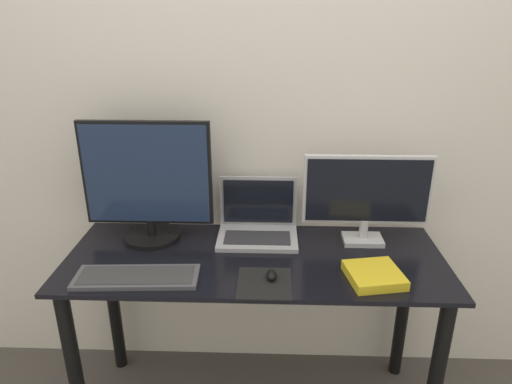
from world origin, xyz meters
TOP-DOWN VIEW (x-y plane):
  - wall_back at (0.00, 0.64)m, footprint 7.00×0.05m
  - desk at (0.00, 0.29)m, footprint 1.48×0.57m
  - monitor_left at (-0.44, 0.43)m, footprint 0.52×0.23m
  - monitor_right at (0.45, 0.43)m, footprint 0.51×0.11m
  - laptop at (0.01, 0.47)m, footprint 0.33×0.24m
  - keyboard at (-0.42, 0.11)m, footprint 0.45×0.17m
  - mousepad at (0.04, 0.09)m, footprint 0.19×0.20m
  - mouse at (0.07, 0.12)m, footprint 0.04×0.06m
  - book at (0.43, 0.14)m, footprint 0.22×0.22m

SIDE VIEW (x-z plane):
  - desk at x=0.00m, z-range 0.23..0.99m
  - mousepad at x=0.04m, z-range 0.76..0.77m
  - keyboard at x=-0.42m, z-range 0.76..0.78m
  - book at x=0.43m, z-range 0.76..0.80m
  - mouse at x=0.07m, z-range 0.77..0.80m
  - laptop at x=0.01m, z-range 0.70..0.94m
  - monitor_right at x=0.45m, z-range 0.79..1.16m
  - monitor_left at x=-0.44m, z-range 0.76..1.27m
  - wall_back at x=0.00m, z-range 0.00..2.50m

